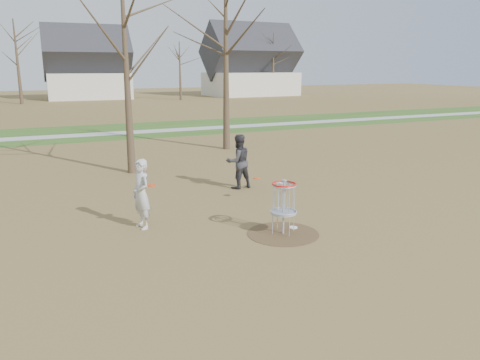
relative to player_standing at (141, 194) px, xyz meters
name	(u,v)px	position (x,y,z in m)	size (l,w,h in m)	color
ground	(283,234)	(3.08, -1.89, -0.90)	(160.00, 160.00, 0.00)	brown
green_band	(123,131)	(3.08, 19.11, -0.90)	(160.00, 8.00, 0.01)	#2D5119
footpath	(126,133)	(3.08, 18.11, -0.89)	(160.00, 1.50, 0.01)	#9E9E99
dirt_circle	(283,234)	(3.08, -1.89, -0.90)	(1.80, 1.80, 0.01)	#47331E
player_standing	(141,194)	(0.00, 0.00, 0.00)	(0.66, 0.43, 1.81)	#B9B9B9
player_throwing	(238,162)	(3.91, 2.69, 0.02)	(0.90, 0.70, 1.85)	#323135
disc_grounded	(293,227)	(3.53, -1.63, -0.88)	(0.22, 0.22, 0.02)	white
discs_in_play	(212,181)	(2.08, 0.44, 0.03)	(3.74, 1.33, 0.44)	#FC460D
disc_golf_basket	(284,199)	(3.08, -1.89, 0.01)	(0.64, 0.64, 1.35)	#9EA3AD
bare_trees	(109,52)	(4.86, 33.90, 4.44)	(52.62, 44.98, 9.00)	#382B1E
houses_row	(109,71)	(7.40, 50.67, 2.62)	(56.51, 10.01, 7.26)	silver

